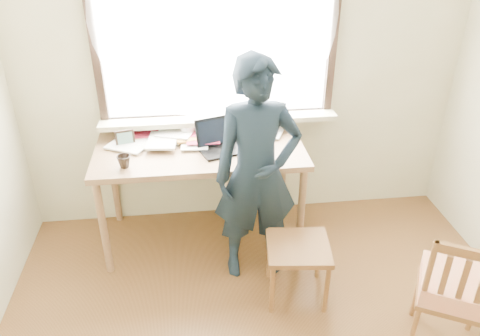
{
  "coord_description": "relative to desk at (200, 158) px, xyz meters",
  "views": [
    {
      "loc": [
        -0.45,
        -1.48,
        2.4
      ],
      "look_at": [
        -0.15,
        0.95,
        1.02
      ],
      "focal_mm": 35.0,
      "sensor_mm": 36.0,
      "label": 1
    }
  ],
  "objects": [
    {
      "name": "room_shell",
      "position": [
        0.35,
        -1.43,
        0.89
      ],
      "size": [
        3.52,
        4.02,
        2.61
      ],
      "color": "beige",
      "rests_on": "ground"
    },
    {
      "name": "desk",
      "position": [
        0.0,
        0.0,
        0.0
      ],
      "size": [
        1.54,
        0.77,
        0.83
      ],
      "color": "olive",
      "rests_on": "ground"
    },
    {
      "name": "laptop",
      "position": [
        0.15,
        -0.04,
        0.14
      ],
      "size": [
        0.38,
        0.35,
        0.22
      ],
      "color": "black",
      "rests_on": "desk"
    },
    {
      "name": "mug_white",
      "position": [
        -0.08,
        0.21,
        0.13
      ],
      "size": [
        0.13,
        0.13,
        0.09
      ],
      "primitive_type": "imported",
      "rotation": [
        0.0,
        0.0,
        0.19
      ],
      "color": "white",
      "rests_on": "desk"
    },
    {
      "name": "mug_dark",
      "position": [
        -0.52,
        -0.24,
        0.13
      ],
      "size": [
        0.12,
        0.12,
        0.09
      ],
      "primitive_type": "imported",
      "rotation": [
        0.0,
        0.0,
        -0.28
      ],
      "color": "black",
      "rests_on": "desk"
    },
    {
      "name": "mouse",
      "position": [
        0.49,
        -0.1,
        0.1
      ],
      "size": [
        0.1,
        0.07,
        0.04
      ],
      "primitive_type": "ellipsoid",
      "color": "black",
      "rests_on": "desk"
    },
    {
      "name": "desk_clutter",
      "position": [
        -0.1,
        0.23,
        0.11
      ],
      "size": [
        0.76,
        0.5,
        0.06
      ],
      "color": "white",
      "rests_on": "desk"
    },
    {
      "name": "book_a",
      "position": [
        -0.4,
        0.18,
        0.1
      ],
      "size": [
        0.2,
        0.26,
        0.02
      ],
      "primitive_type": "imported",
      "rotation": [
        0.0,
        0.0,
        0.12
      ],
      "color": "white",
      "rests_on": "desk"
    },
    {
      "name": "book_b",
      "position": [
        0.48,
        0.22,
        0.1
      ],
      "size": [
        0.28,
        0.32,
        0.02
      ],
      "primitive_type": "imported",
      "rotation": [
        0.0,
        0.0,
        -0.39
      ],
      "color": "white",
      "rests_on": "desk"
    },
    {
      "name": "picture_frame",
      "position": [
        -0.55,
        0.1,
        0.14
      ],
      "size": [
        0.14,
        0.05,
        0.11
      ],
      "color": "black",
      "rests_on": "desk"
    },
    {
      "name": "work_chair",
      "position": [
        0.61,
        -0.72,
        -0.38
      ],
      "size": [
        0.46,
        0.44,
        0.42
      ],
      "color": "brown",
      "rests_on": "ground"
    },
    {
      "name": "side_chair",
      "position": [
        1.41,
        -1.25,
        -0.29
      ],
      "size": [
        0.53,
        0.53,
        0.87
      ],
      "color": "brown",
      "rests_on": "ground"
    },
    {
      "name": "person",
      "position": [
        0.37,
        -0.41,
        0.07
      ],
      "size": [
        0.62,
        0.42,
        1.63
      ],
      "primitive_type": "imported",
      "rotation": [
        0.0,
        0.0,
        0.06
      ],
      "color": "black",
      "rests_on": "ground"
    }
  ]
}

